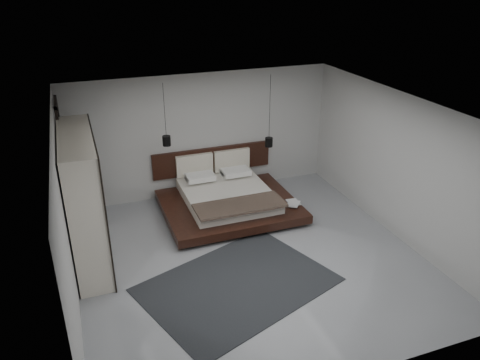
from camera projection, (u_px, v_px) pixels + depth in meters
name	position (u px, v px, depth m)	size (l,w,h in m)	color
floor	(250.00, 258.00, 8.57)	(6.00, 6.00, 0.00)	#93969B
ceiling	(252.00, 110.00, 7.40)	(6.00, 6.00, 0.00)	white
wall_back	(202.00, 135.00, 10.54)	(6.00, 6.00, 0.00)	#AFAFAD
wall_front	(345.00, 295.00, 5.42)	(6.00, 6.00, 0.00)	#AFAFAD
wall_left	(65.00, 219.00, 7.04)	(6.00, 6.00, 0.00)	#AFAFAD
wall_right	(397.00, 166.00, 8.92)	(6.00, 6.00, 0.00)	#AFAFAD
lattice_screen	(66.00, 165.00, 9.19)	(0.05, 0.90, 2.60)	black
bed	(227.00, 198.00, 10.14)	(2.80, 2.40, 1.08)	black
book_lower	(288.00, 203.00, 9.94)	(0.24, 0.32, 0.03)	#99724C
book_upper	(288.00, 203.00, 9.90)	(0.24, 0.33, 0.02)	#99724C
pendant_left	(167.00, 141.00, 9.61)	(0.17, 0.17, 1.31)	black
pendant_right	(269.00, 142.00, 10.46)	(0.17, 0.17, 1.62)	black
wardrobe	(84.00, 200.00, 8.10)	(0.57, 2.41, 2.36)	silver
rug	(238.00, 284.00, 7.84)	(3.02, 2.15, 0.01)	black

